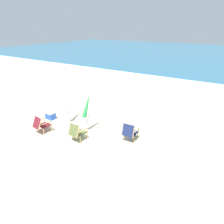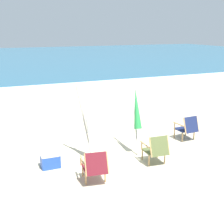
{
  "view_description": "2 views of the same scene",
  "coord_description": "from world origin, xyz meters",
  "px_view_note": "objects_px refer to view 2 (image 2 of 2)",
  "views": [
    {
      "loc": [
        5.14,
        -5.24,
        4.6
      ],
      "look_at": [
        0.15,
        2.63,
        0.54
      ],
      "focal_mm": 32.0,
      "sensor_mm": 36.0,
      "label": 1
    },
    {
      "loc": [
        -4.26,
        -6.43,
        3.54
      ],
      "look_at": [
        -0.37,
        2.67,
        0.87
      ],
      "focal_mm": 50.0,
      "sensor_mm": 36.0,
      "label": 2
    }
  ],
  "objects_px": {
    "beach_chair_mid_center": "(95,166)",
    "umbrella_furled_white": "(87,112)",
    "beach_chair_front_left": "(187,127)",
    "umbrella_furled_green": "(137,109)",
    "cooler_box": "(50,160)",
    "beach_chair_back_right": "(156,149)"
  },
  "relations": [
    {
      "from": "beach_chair_front_left",
      "to": "umbrella_furled_white",
      "type": "relative_size",
      "value": 0.4
    },
    {
      "from": "beach_chair_back_right",
      "to": "beach_chair_mid_center",
      "type": "xyz_separation_m",
      "value": [
        -1.87,
        -0.35,
        -0.0
      ]
    },
    {
      "from": "beach_chair_front_left",
      "to": "umbrella_furled_green",
      "type": "xyz_separation_m",
      "value": [
        -2.03,
        -0.29,
        0.88
      ]
    },
    {
      "from": "umbrella_furled_green",
      "to": "cooler_box",
      "type": "distance_m",
      "value": 2.77
    },
    {
      "from": "cooler_box",
      "to": "umbrella_furled_green",
      "type": "bearing_deg",
      "value": 0.86
    },
    {
      "from": "beach_chair_back_right",
      "to": "umbrella_furled_white",
      "type": "relative_size",
      "value": 0.4
    },
    {
      "from": "beach_chair_mid_center",
      "to": "umbrella_furled_green",
      "type": "relative_size",
      "value": 0.4
    },
    {
      "from": "beach_chair_back_right",
      "to": "cooler_box",
      "type": "bearing_deg",
      "value": 161.7
    },
    {
      "from": "beach_chair_mid_center",
      "to": "umbrella_furled_white",
      "type": "relative_size",
      "value": 0.39
    },
    {
      "from": "cooler_box",
      "to": "beach_chair_back_right",
      "type": "bearing_deg",
      "value": -18.3
    },
    {
      "from": "beach_chair_mid_center",
      "to": "umbrella_furled_white",
      "type": "distance_m",
      "value": 1.72
    },
    {
      "from": "beach_chair_back_right",
      "to": "beach_chair_mid_center",
      "type": "height_order",
      "value": "beach_chair_back_right"
    },
    {
      "from": "beach_chair_front_left",
      "to": "cooler_box",
      "type": "height_order",
      "value": "beach_chair_front_left"
    },
    {
      "from": "beach_chair_front_left",
      "to": "cooler_box",
      "type": "xyz_separation_m",
      "value": [
        -4.57,
        -0.33,
        -0.23
      ]
    },
    {
      "from": "beach_chair_back_right",
      "to": "umbrella_furled_white",
      "type": "bearing_deg",
      "value": 145.51
    },
    {
      "from": "beach_chair_back_right",
      "to": "umbrella_furled_green",
      "type": "height_order",
      "value": "umbrella_furled_green"
    },
    {
      "from": "umbrella_furled_white",
      "to": "umbrella_furled_green",
      "type": "height_order",
      "value": "umbrella_furled_white"
    },
    {
      "from": "beach_chair_back_right",
      "to": "beach_chair_front_left",
      "type": "distance_m",
      "value": 2.25
    },
    {
      "from": "beach_chair_front_left",
      "to": "beach_chair_back_right",
      "type": "bearing_deg",
      "value": -147.5
    },
    {
      "from": "cooler_box",
      "to": "beach_chair_mid_center",
      "type": "bearing_deg",
      "value": -57.0
    },
    {
      "from": "beach_chair_front_left",
      "to": "umbrella_furled_green",
      "type": "height_order",
      "value": "umbrella_furled_green"
    },
    {
      "from": "beach_chair_mid_center",
      "to": "umbrella_furled_white",
      "type": "height_order",
      "value": "umbrella_furled_white"
    }
  ]
}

